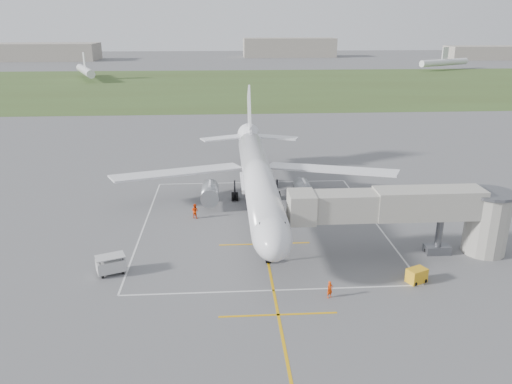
{
  "coord_description": "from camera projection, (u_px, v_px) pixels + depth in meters",
  "views": [
    {
      "loc": [
        -4.22,
        -59.88,
        23.39
      ],
      "look_at": [
        -0.55,
        -4.0,
        4.0
      ],
      "focal_mm": 35.0,
      "sensor_mm": 36.0,
      "label": 1
    }
  ],
  "objects": [
    {
      "name": "distant_hangars",
      "position": [
        203.0,
        50.0,
        311.74
      ],
      "size": [
        345.0,
        49.0,
        12.0
      ],
      "color": "gray",
      "rests_on": "ground"
    },
    {
      "name": "ramp_worker_wing",
      "position": [
        195.0,
        211.0,
        61.89
      ],
      "size": [
        1.13,
        1.06,
        1.85
      ],
      "primitive_type": "imported",
      "rotation": [
        0.0,
        0.0,
        2.61
      ],
      "color": "red",
      "rests_on": "ground"
    },
    {
      "name": "ramp_worker_nose",
      "position": [
        330.0,
        290.0,
        44.1
      ],
      "size": [
        0.69,
        0.59,
        1.59
      ],
      "primitive_type": "imported",
      "rotation": [
        0.0,
        0.0,
        0.44
      ],
      "color": "#EE3D07",
      "rests_on": "ground"
    },
    {
      "name": "distant_aircraft",
      "position": [
        281.0,
        66.0,
        224.9
      ],
      "size": [
        187.73,
        55.42,
        8.85
      ],
      "color": "silver",
      "rests_on": "ground"
    },
    {
      "name": "jet_bridge",
      "position": [
        420.0,
        212.0,
        51.07
      ],
      "size": [
        23.4,
        5.0,
        7.2
      ],
      "color": "gray",
      "rests_on": "ground"
    },
    {
      "name": "ground",
      "position": [
        258.0,
        211.0,
        64.38
      ],
      "size": [
        700.0,
        700.0,
        0.0
      ],
      "primitive_type": "plane",
      "color": "#5A5A5D",
      "rests_on": "ground"
    },
    {
      "name": "airliner",
      "position": [
        258.0,
        177.0,
        63.65
      ],
      "size": [
        38.93,
        46.75,
        13.52
      ],
      "color": "silver",
      "rests_on": "ground"
    },
    {
      "name": "grass_strip",
      "position": [
        234.0,
        86.0,
        186.96
      ],
      "size": [
        700.0,
        120.0,
        0.02
      ],
      "primitive_type": "cube",
      "color": "#3A4D22",
      "rests_on": "ground"
    },
    {
      "name": "gpu_unit",
      "position": [
        417.0,
        275.0,
        46.79
      ],
      "size": [
        2.13,
        1.84,
        1.35
      ],
      "rotation": [
        0.0,
        0.0,
        0.43
      ],
      "color": "gold",
      "rests_on": "ground"
    },
    {
      "name": "apron_markings",
      "position": [
        262.0,
        229.0,
        58.89
      ],
      "size": [
        28.2,
        60.0,
        0.01
      ],
      "color": "#D99C0C",
      "rests_on": "ground"
    },
    {
      "name": "baggage_cart",
      "position": [
        111.0,
        265.0,
        48.26
      ],
      "size": [
        3.09,
        2.5,
        1.87
      ],
      "rotation": [
        0.0,
        0.0,
        0.38
      ],
      "color": "#B7B7B7",
      "rests_on": "ground"
    }
  ]
}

